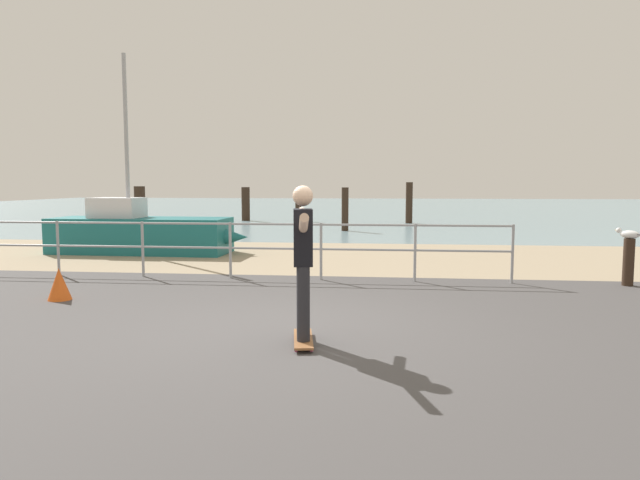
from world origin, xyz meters
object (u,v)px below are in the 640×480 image
(skateboarder, at_px, (303,253))
(seagull, at_px, (629,234))
(bollard_short, at_px, (628,263))
(sailboat, at_px, (147,233))
(traffic_cone, at_px, (59,285))
(skateboard, at_px, (303,339))

(skateboarder, height_order, seagull, skateboarder)
(skateboarder, distance_m, bollard_short, 6.53)
(sailboat, distance_m, traffic_cone, 5.85)
(sailboat, distance_m, seagull, 10.62)
(sailboat, bearing_deg, skateboard, -56.81)
(sailboat, xyz_separation_m, bollard_short, (10.02, -3.53, -0.11))
(skateboard, distance_m, bollard_short, 6.51)
(skateboarder, distance_m, seagull, 6.50)
(sailboat, height_order, seagull, sailboat)
(sailboat, relative_size, skateboarder, 3.01)
(skateboard, height_order, traffic_cone, traffic_cone)
(bollard_short, bearing_deg, skateboarder, -140.24)
(sailboat, distance_m, bollard_short, 10.63)
(skateboard, xyz_separation_m, traffic_cone, (-3.95, 1.94, 0.18))
(sailboat, height_order, skateboard, sailboat)
(skateboarder, height_order, bollard_short, skateboarder)
(sailboat, relative_size, seagull, 12.88)
(sailboat, xyz_separation_m, skateboard, (5.03, -7.69, -0.45))
(skateboarder, distance_m, traffic_cone, 4.47)
(bollard_short, height_order, traffic_cone, bollard_short)
(seagull, relative_size, traffic_cone, 0.77)
(sailboat, height_order, skateboarder, sailboat)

